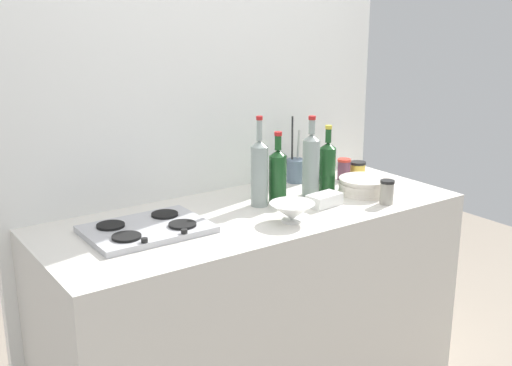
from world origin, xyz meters
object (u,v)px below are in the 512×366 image
wine_bottle_rightmost (278,175)px  condiment_jar_front (344,169)px  plate_stack (364,186)px  condiment_jar_rear (358,170)px  wine_bottle_leftmost (327,165)px  mixing_bowl (292,212)px  wine_bottle_mid_right (259,172)px  stovetop_hob (147,229)px  wine_bottle_mid_left (311,164)px  butter_dish (324,200)px  utensil_crock (296,170)px  condiment_jar_spare (387,192)px

wine_bottle_rightmost → condiment_jar_front: bearing=12.6°
plate_stack → condiment_jar_rear: size_ratio=2.91×
condiment_jar_rear → wine_bottle_leftmost: bearing=-162.6°
mixing_bowl → wine_bottle_mid_right: bearing=86.5°
wine_bottle_rightmost → condiment_jar_front: size_ratio=3.00×
stovetop_hob → wine_bottle_leftmost: size_ratio=1.47×
stovetop_hob → condiment_jar_front: bearing=6.5°
plate_stack → condiment_jar_rear: (0.16, 0.21, 0.00)m
plate_stack → mixing_bowl: 0.52m
wine_bottle_mid_left → mixing_bowl: (-0.29, -0.23, -0.10)m
butter_dish → wine_bottle_mid_right: bearing=144.5°
utensil_crock → plate_stack: bearing=-68.2°
stovetop_hob → condiment_jar_rear: (1.19, 0.11, 0.03)m
wine_bottle_rightmost → stovetop_hob: bearing=-178.4°
plate_stack → wine_bottle_leftmost: size_ratio=0.77×
wine_bottle_rightmost → utensil_crock: utensil_crock is taller
wine_bottle_mid_right → condiment_jar_spare: 0.56m
wine_bottle_leftmost → butter_dish: (-0.15, -0.16, -0.09)m
wine_bottle_leftmost → condiment_jar_spare: wine_bottle_leftmost is taller
wine_bottle_mid_left → butter_dish: (-0.05, -0.15, -0.12)m
condiment_jar_rear → wine_bottle_mid_right: bearing=-172.5°
wine_bottle_mid_right → butter_dish: 0.30m
wine_bottle_mid_left → wine_bottle_rightmost: size_ratio=1.16×
utensil_crock → wine_bottle_mid_left: bearing=-112.2°
mixing_bowl → condiment_jar_rear: size_ratio=2.22×
stovetop_hob → condiment_jar_front: (1.11, 0.13, 0.04)m
wine_bottle_mid_left → butter_dish: bearing=-107.4°
plate_stack → utensil_crock: size_ratio=0.74×
mixing_bowl → condiment_jar_spare: 0.48m
condiment_jar_front → condiment_jar_rear: 0.08m
stovetop_hob → condiment_jar_spare: (1.00, -0.27, 0.04)m
plate_stack → condiment_jar_front: size_ratio=2.28×
stovetop_hob → utensil_crock: utensil_crock is taller
wine_bottle_rightmost → condiment_jar_spare: 0.47m
wine_bottle_rightmost → butter_dish: wine_bottle_rightmost is taller
wine_bottle_mid_right → wine_bottle_rightmost: size_ratio=1.24×
plate_stack → condiment_jar_rear: condiment_jar_rear is taller
butter_dish → utensil_crock: size_ratio=0.47×
wine_bottle_mid_right → mixing_bowl: size_ratio=2.14×
stovetop_hob → butter_dish: size_ratio=3.04×
plate_stack → butter_dish: plate_stack is taller
plate_stack → wine_bottle_leftmost: 0.19m
condiment_jar_front → wine_bottle_mid_left: bearing=-159.9°
wine_bottle_leftmost → stovetop_hob: bearing=-178.4°
wine_bottle_leftmost → condiment_jar_rear: size_ratio=3.78×
condiment_jar_spare → butter_dish: bearing=150.8°
wine_bottle_mid_left → wine_bottle_rightmost: bearing=179.2°
stovetop_hob → mixing_bowl: bearing=-22.9°
wine_bottle_mid_right → condiment_jar_spare: (0.46, -0.29, -0.10)m
wine_bottle_mid_right → condiment_jar_rear: wine_bottle_mid_right is taller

